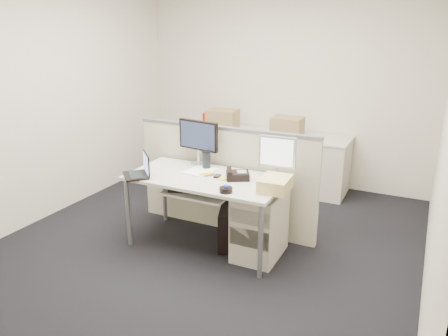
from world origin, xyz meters
The scene contains 27 objects.
floor centered at (0.00, 0.00, -0.01)m, with size 4.00×4.50×0.01m, color black.
wall_back centered at (0.00, 2.25, 1.35)m, with size 4.00×0.02×2.70m, color beige.
wall_left centered at (-2.00, 0.00, 1.35)m, with size 0.02×4.50×2.70m, color beige.
wall_right centered at (2.00, 0.00, 1.35)m, with size 0.02×4.50×2.70m, color beige.
desk centered at (0.00, 0.00, 0.66)m, with size 1.50×0.75×0.73m.
keyboard_tray centered at (0.00, -0.18, 0.62)m, with size 0.62×0.32×0.02m, color silver.
drawer_pedestal centered at (0.55, 0.05, 0.33)m, with size 0.40×0.55×0.65m, color #AAA891.
cubicle_partition centered at (0.00, 0.45, 0.55)m, with size 2.00×0.06×1.10m, color #B6B093.
back_counter centered at (0.00, 1.93, 0.36)m, with size 2.00×0.60×0.72m, color #AAA891.
monitor_main centered at (-0.25, 0.32, 0.96)m, with size 0.47×0.18×0.47m, color black.
monitor_small centered at (0.65, 0.18, 0.94)m, with size 0.35×0.17×0.42m, color #B7B7BC.
laptop centered at (-0.61, -0.28, 0.84)m, with size 0.29×0.22×0.22m, color black.
trackball centered at (0.35, -0.28, 0.75)m, with size 0.12×0.12×0.04m, color black.
desk_phone centered at (0.30, 0.08, 0.76)m, with size 0.21×0.17×0.07m, color black.
paper_stack centered at (-0.12, 0.12, 0.74)m, with size 0.25×0.31×0.01m, color white.
sticky_pad centered at (0.18, 0.00, 0.74)m, with size 0.07×0.07×0.01m, color yellow.
travel_mug centered at (-0.11, 0.22, 0.82)m, with size 0.08×0.08×0.18m, color black.
banana centered at (0.00, 0.03, 0.75)m, with size 0.17×0.04×0.04m, color yellow.
cellphone centered at (0.10, 0.05, 0.74)m, with size 0.05×0.10×0.01m, color black.
manila_folders centered at (0.72, -0.05, 0.79)m, with size 0.25×0.32×0.12m, color tan.
keyboard centered at (-0.05, -0.14, 0.64)m, with size 0.47×0.17×0.03m, color black.
pc_tower_desk centered at (0.20, 0.10, 0.20)m, with size 0.17×0.42×0.40m, color black.
pc_tower_spare_dark centered at (-1.45, 1.63, 0.21)m, with size 0.18×0.44×0.42m, color black.
pc_tower_spare_silver centered at (-1.30, 2.03, 0.23)m, with size 0.20×0.50×0.46m, color #B7B7BC.
cardboard_box_left centered at (-0.70, 1.81, 0.87)m, with size 0.40×0.30×0.30m, color olive.
cardboard_box_right centered at (0.22, 1.81, 0.86)m, with size 0.38×0.30×0.28m, color olive.
red_binder centered at (-0.90, 1.83, 0.85)m, with size 0.06×0.27×0.25m, color #B41702.
Camera 1 is at (1.88, -3.48, 2.12)m, focal length 35.00 mm.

